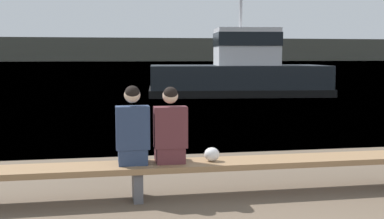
{
  "coord_description": "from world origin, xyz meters",
  "views": [
    {
      "loc": [
        -1.56,
        -3.12,
        1.87
      ],
      "look_at": [
        0.08,
        6.0,
        0.81
      ],
      "focal_mm": 45.0,
      "sensor_mm": 36.0,
      "label": 1
    }
  ],
  "objects_px": {
    "bench_main": "(137,170)",
    "person_left": "(133,131)",
    "person_right": "(170,131)",
    "shopping_bag": "(212,154)",
    "tugboat_red": "(239,74)"
  },
  "relations": [
    {
      "from": "bench_main",
      "to": "person_left",
      "type": "distance_m",
      "value": 0.51
    },
    {
      "from": "bench_main",
      "to": "person_left",
      "type": "bearing_deg",
      "value": 171.86
    },
    {
      "from": "person_right",
      "to": "tugboat_red",
      "type": "relative_size",
      "value": 0.12
    },
    {
      "from": "bench_main",
      "to": "person_right",
      "type": "distance_m",
      "value": 0.66
    },
    {
      "from": "person_right",
      "to": "shopping_bag",
      "type": "relative_size",
      "value": 4.95
    },
    {
      "from": "person_left",
      "to": "shopping_bag",
      "type": "bearing_deg",
      "value": -0.12
    },
    {
      "from": "person_left",
      "to": "tugboat_red",
      "type": "height_order",
      "value": "tugboat_red"
    },
    {
      "from": "person_right",
      "to": "shopping_bag",
      "type": "xyz_separation_m",
      "value": [
        0.55,
        -0.0,
        -0.33
      ]
    },
    {
      "from": "person_right",
      "to": "shopping_bag",
      "type": "bearing_deg",
      "value": -0.31
    },
    {
      "from": "shopping_bag",
      "to": "person_right",
      "type": "bearing_deg",
      "value": 179.69
    },
    {
      "from": "bench_main",
      "to": "person_left",
      "type": "height_order",
      "value": "person_left"
    },
    {
      "from": "shopping_bag",
      "to": "tugboat_red",
      "type": "height_order",
      "value": "tugboat_red"
    },
    {
      "from": "bench_main",
      "to": "shopping_bag",
      "type": "distance_m",
      "value": 1.0
    },
    {
      "from": "person_left",
      "to": "tugboat_red",
      "type": "relative_size",
      "value": 0.12
    },
    {
      "from": "person_left",
      "to": "person_right",
      "type": "bearing_deg",
      "value": 0.09
    }
  ]
}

